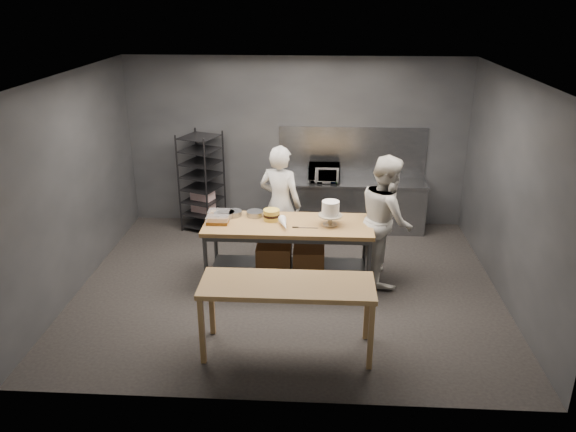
# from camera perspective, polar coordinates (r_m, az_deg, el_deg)

# --- Properties ---
(ground) EXTENTS (6.00, 6.00, 0.00)m
(ground) POSITION_cam_1_polar(r_m,az_deg,el_deg) (8.26, 0.02, -7.07)
(ground) COLOR black
(ground) RESTS_ON ground
(back_wall) EXTENTS (6.00, 0.04, 3.00)m
(back_wall) POSITION_cam_1_polar(r_m,az_deg,el_deg) (10.04, 0.85, 7.45)
(back_wall) COLOR #4C4F54
(back_wall) RESTS_ON ground
(work_table) EXTENTS (2.40, 0.90, 0.92)m
(work_table) POSITION_cam_1_polar(r_m,az_deg,el_deg) (8.15, 0.04, -2.98)
(work_table) COLOR olive
(work_table) RESTS_ON ground
(near_counter) EXTENTS (2.00, 0.70, 0.90)m
(near_counter) POSITION_cam_1_polar(r_m,az_deg,el_deg) (6.48, -0.08, -7.52)
(near_counter) COLOR olive
(near_counter) RESTS_ON ground
(back_counter) EXTENTS (2.60, 0.60, 0.90)m
(back_counter) POSITION_cam_1_polar(r_m,az_deg,el_deg) (10.06, 6.43, 1.08)
(back_counter) COLOR slate
(back_counter) RESTS_ON ground
(splashback_panel) EXTENTS (2.60, 0.02, 0.90)m
(splashback_panel) POSITION_cam_1_polar(r_m,az_deg,el_deg) (10.07, 6.57, 6.47)
(splashback_panel) COLOR slate
(splashback_panel) RESTS_ON back_counter
(speed_rack) EXTENTS (0.79, 0.82, 1.75)m
(speed_rack) POSITION_cam_1_polar(r_m,az_deg,el_deg) (10.05, -8.74, 3.38)
(speed_rack) COLOR black
(speed_rack) RESTS_ON ground
(chef_behind) EXTENTS (0.79, 0.66, 1.87)m
(chef_behind) POSITION_cam_1_polar(r_m,az_deg,el_deg) (8.68, -0.80, 1.20)
(chef_behind) COLOR silver
(chef_behind) RESTS_ON ground
(chef_right) EXTENTS (0.82, 1.00, 1.89)m
(chef_right) POSITION_cam_1_polar(r_m,az_deg,el_deg) (8.19, 9.92, -0.33)
(chef_right) COLOR silver
(chef_right) RESTS_ON ground
(microwave) EXTENTS (0.54, 0.37, 0.30)m
(microwave) POSITION_cam_1_polar(r_m,az_deg,el_deg) (9.85, 3.68, 4.40)
(microwave) COLOR black
(microwave) RESTS_ON back_counter
(frosted_cake_stand) EXTENTS (0.34, 0.34, 0.36)m
(frosted_cake_stand) POSITION_cam_1_polar(r_m,az_deg,el_deg) (7.88, 4.34, 0.59)
(frosted_cake_stand) COLOR #B6A991
(frosted_cake_stand) RESTS_ON work_table
(layer_cake) EXTENTS (0.23, 0.23, 0.16)m
(layer_cake) POSITION_cam_1_polar(r_m,az_deg,el_deg) (8.09, -1.69, 0.11)
(layer_cake) COLOR #EBC74B
(layer_cake) RESTS_ON work_table
(cake_pans) EXTENTS (0.72, 0.34, 0.07)m
(cake_pans) POSITION_cam_1_polar(r_m,az_deg,el_deg) (8.27, -5.53, 0.20)
(cake_pans) COLOR gray
(cake_pans) RESTS_ON work_table
(piping_bag) EXTENTS (0.20, 0.40, 0.12)m
(piping_bag) POSITION_cam_1_polar(r_m,az_deg,el_deg) (7.83, -0.40, -0.80)
(piping_bag) COLOR white
(piping_bag) RESTS_ON work_table
(offset_spatula) EXTENTS (0.36, 0.02, 0.02)m
(offset_spatula) POSITION_cam_1_polar(r_m,az_deg,el_deg) (7.85, 1.39, -1.18)
(offset_spatula) COLOR slate
(offset_spatula) RESTS_ON work_table
(pastry_clamshells) EXTENTS (0.33, 0.44, 0.11)m
(pastry_clamshells) POSITION_cam_1_polar(r_m,az_deg,el_deg) (8.14, -7.10, -0.08)
(pastry_clamshells) COLOR #96661E
(pastry_clamshells) RESTS_ON work_table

